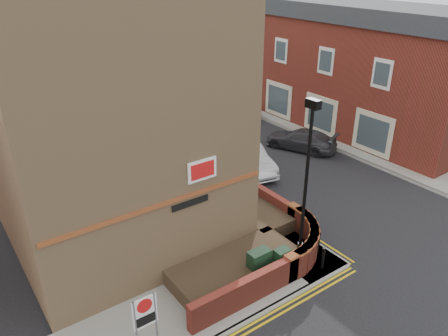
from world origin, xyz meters
TOP-DOWN VIEW (x-y plane):
  - ground at (0.00, 0.00)m, footprint 120.00×120.00m
  - pavement_corner at (-3.50, 1.50)m, footprint 13.00×3.00m
  - pavement_main at (2.00, 16.00)m, footprint 2.00×32.00m
  - pavement_far at (13.00, 13.00)m, footprint 4.00×40.00m
  - kerb_main_near at (3.00, 16.00)m, footprint 0.15×32.00m
  - kerb_main_far at (11.00, 13.00)m, footprint 0.15×40.00m
  - yellow_lines_main at (3.25, 16.00)m, footprint 0.28×32.00m
  - corner_building at (-2.84, 8.00)m, footprint 8.95×10.40m
  - garden_wall at (0.00, 2.50)m, footprint 6.80×6.00m
  - lamppost at (1.60, 1.20)m, footprint 0.25×0.50m
  - utility_cabinet_large at (-0.30, 1.30)m, footprint 0.80×0.45m
  - utility_cabinet_small at (0.50, 1.00)m, footprint 0.55×0.40m
  - bollard_near at (2.00, 0.40)m, footprint 0.11×0.11m
  - bollard_far at (2.60, 1.20)m, footprint 0.11×0.11m
  - zone_sign at (-5.00, 0.50)m, footprint 0.72×0.07m
  - far_terrace at (14.50, 17.00)m, footprint 5.40×30.40m
  - far_terrace_cream at (14.50, 38.00)m, footprint 5.40×12.40m
  - tree_near at (2.00, 14.05)m, footprint 3.64×3.65m
  - tree_mid at (2.00, 22.05)m, footprint 4.03×4.03m
  - tree_far at (2.00, 30.05)m, footprint 3.81×3.81m
  - traffic_light_assembly at (2.40, 25.00)m, footprint 0.20×0.16m
  - silver_car_near at (5.00, 8.80)m, footprint 2.55×4.89m
  - red_car_main at (4.94, 16.00)m, footprint 2.08×4.42m
  - grey_car_far at (9.42, 9.06)m, footprint 3.30×4.57m
  - silver_car_far at (9.87, 16.47)m, footprint 2.97×4.21m

SIDE VIEW (x-z plane):
  - ground at x=0.00m, z-range 0.00..0.00m
  - garden_wall at x=0.00m, z-range -0.60..0.60m
  - yellow_lines_main at x=3.25m, z-range 0.00..0.01m
  - pavement_corner at x=-3.50m, z-range 0.00..0.12m
  - pavement_main at x=2.00m, z-range 0.00..0.12m
  - pavement_far at x=13.00m, z-range 0.00..0.12m
  - kerb_main_near at x=3.00m, z-range 0.00..0.12m
  - kerb_main_far at x=11.00m, z-range 0.00..0.12m
  - bollard_near at x=2.00m, z-range 0.12..1.02m
  - bollard_far at x=2.60m, z-range 0.12..1.02m
  - red_car_main at x=4.94m, z-range 0.00..1.22m
  - grey_car_far at x=9.42m, z-range 0.00..1.23m
  - silver_car_far at x=9.87m, z-range 0.00..1.33m
  - utility_cabinet_small at x=0.50m, z-range 0.12..1.22m
  - utility_cabinet_large at x=-0.30m, z-range 0.12..1.32m
  - silver_car_near at x=5.00m, z-range 0.00..1.53m
  - zone_sign at x=-5.00m, z-range 0.54..2.74m
  - traffic_light_assembly at x=2.40m, z-range 0.68..4.88m
  - lamppost at x=1.60m, z-range 0.19..6.49m
  - far_terrace at x=14.50m, z-range 0.04..8.04m
  - far_terrace_cream at x=14.50m, z-range 0.05..8.05m
  - tree_near at x=2.00m, z-range 1.35..8.05m
  - tree_far at x=2.00m, z-range 1.41..8.42m
  - tree_mid at x=2.00m, z-range 1.49..8.91m
  - corner_building at x=-2.84m, z-range -0.57..13.03m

